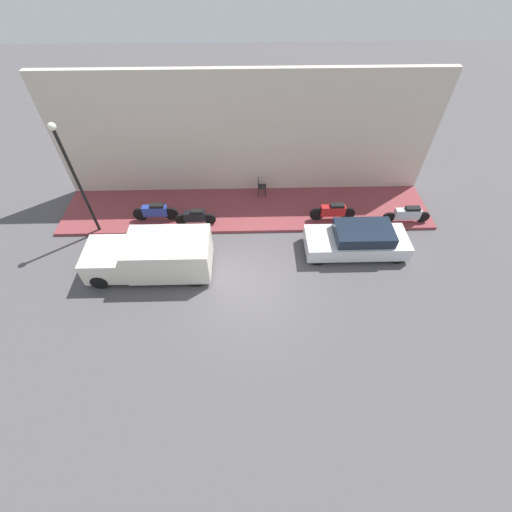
{
  "coord_description": "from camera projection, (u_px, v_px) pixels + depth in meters",
  "views": [
    {
      "loc": [
        -8.11,
        -0.12,
        10.7
      ],
      "look_at": [
        1.06,
        -0.35,
        0.6
      ],
      "focal_mm": 24.0,
      "sensor_mm": 36.0,
      "label": 1
    }
  ],
  "objects": [
    {
      "name": "motorcycle_blue",
      "position": [
        155.0,
        211.0,
        15.46
      ],
      "size": [
        0.3,
        2.06,
        0.88
      ],
      "color": "navy",
      "rests_on": "sidewalk"
    },
    {
      "name": "cafe_chair",
      "position": [
        260.0,
        186.0,
        16.65
      ],
      "size": [
        0.4,
        0.4,
        0.93
      ],
      "color": "#262626",
      "rests_on": "sidewalk"
    },
    {
      "name": "sidewalk",
      "position": [
        247.0,
        209.0,
        16.4
      ],
      "size": [
        3.12,
        17.21,
        0.14
      ],
      "color": "brown",
      "rests_on": "ground_plane"
    },
    {
      "name": "delivery_van",
      "position": [
        151.0,
        256.0,
        13.32
      ],
      "size": [
        1.87,
        4.84,
        1.65
      ],
      "color": "silver",
      "rests_on": "ground_plane"
    },
    {
      "name": "motorcycle_red",
      "position": [
        333.0,
        211.0,
        15.47
      ],
      "size": [
        0.3,
        2.07,
        0.88
      ],
      "color": "#B21E1E",
      "rests_on": "sidewalk"
    },
    {
      "name": "building_facade",
      "position": [
        245.0,
        137.0,
        15.46
      ],
      "size": [
        0.3,
        17.21,
        5.79
      ],
      "color": "beige",
      "rests_on": "ground_plane"
    },
    {
      "name": "scooter_silver",
      "position": [
        407.0,
        214.0,
        15.37
      ],
      "size": [
        0.3,
        2.13,
        0.85
      ],
      "color": "#B7B7BF",
      "rests_on": "sidewalk"
    },
    {
      "name": "motorcycle_black",
      "position": [
        195.0,
        217.0,
        15.32
      ],
      "size": [
        0.3,
        1.84,
        0.78
      ],
      "color": "black",
      "rests_on": "sidewalk"
    },
    {
      "name": "streetlamp",
      "position": [
        73.0,
        172.0,
        13.14
      ],
      "size": [
        0.28,
        0.28,
        5.0
      ],
      "color": "black",
      "rests_on": "sidewalk"
    },
    {
      "name": "parked_car",
      "position": [
        358.0,
        240.0,
        14.21
      ],
      "size": [
        1.65,
        4.22,
        1.28
      ],
      "color": "silver",
      "rests_on": "ground_plane"
    },
    {
      "name": "ground_plane",
      "position": [
        248.0,
        286.0,
        13.38
      ],
      "size": [
        60.0,
        60.0,
        0.0
      ],
      "primitive_type": "plane",
      "color": "#514F51"
    }
  ]
}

